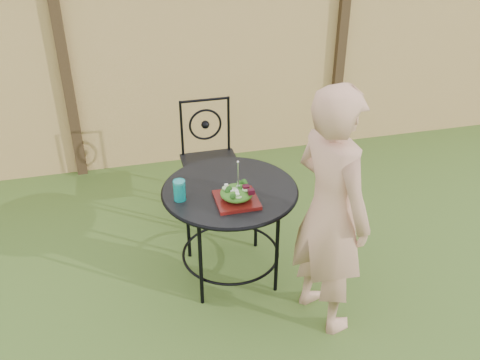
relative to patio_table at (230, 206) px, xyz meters
The scene contains 9 objects.
ground 0.72m from the patio_table, 56.34° to the right, with size 60.00×60.00×0.00m, color #234416.
fence 1.89m from the patio_table, 82.69° to the left, with size 8.00×0.12×1.90m.
patio_table is the anchor object (origin of this frame).
patio_chair 0.90m from the patio_table, 87.81° to the left, with size 0.46×0.46×0.95m.
diner 0.77m from the patio_table, 48.15° to the right, with size 0.59×0.39×1.62m, color tan.
salad_plate 0.22m from the patio_table, 88.15° to the right, with size 0.27×0.27×0.02m, color #4D100B.
salad 0.26m from the patio_table, 88.15° to the right, with size 0.21×0.21×0.08m, color #235614.
fork 0.37m from the patio_table, 84.72° to the right, with size 0.01×0.01×0.18m, color silver.
drinking_glass 0.41m from the patio_table, behind, with size 0.08×0.08×0.14m, color #0C8D8B.
Camera 1 is at (-0.91, -2.62, 2.60)m, focal length 40.00 mm.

